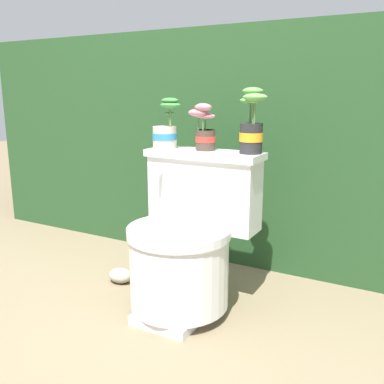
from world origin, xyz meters
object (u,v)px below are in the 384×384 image
object	(u,v)px
potted_plant_middle	(252,126)
potted_plant_midleft	(204,130)
toilet	(187,243)
potted_plant_left	(166,131)
garden_stone	(120,275)

from	to	relation	value
potted_plant_middle	potted_plant_midleft	bearing A→B (deg)	-177.44
toilet	potted_plant_middle	distance (m)	0.54
toilet	potted_plant_midleft	world-z (taller)	potted_plant_midleft
potted_plant_middle	potted_plant_left	bearing A→B (deg)	-176.13
potted_plant_midleft	potted_plant_middle	bearing A→B (deg)	2.56
potted_plant_midleft	potted_plant_left	bearing A→B (deg)	-174.63
potted_plant_midleft	garden_stone	distance (m)	0.81
toilet	potted_plant_middle	bearing A→B (deg)	39.28
toilet	garden_stone	xyz separation A→B (m)	(-0.40, 0.05, -0.25)
potted_plant_left	garden_stone	xyz separation A→B (m)	(-0.21, -0.09, -0.69)
potted_plant_left	toilet	bearing A→B (deg)	-37.01
potted_plant_midleft	potted_plant_middle	size ratio (longest dim) A/B	0.76
potted_plant_middle	garden_stone	xyz separation A→B (m)	(-0.60, -0.12, -0.73)
toilet	potted_plant_left	xyz separation A→B (m)	(-0.19, 0.14, 0.44)
toilet	potted_plant_middle	size ratio (longest dim) A/B	2.48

